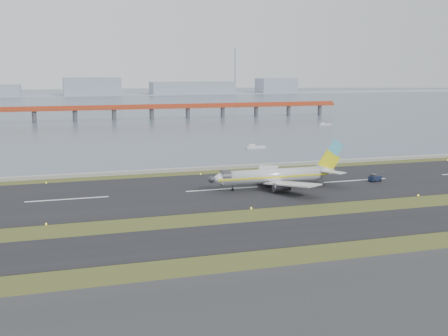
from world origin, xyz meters
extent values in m
plane|color=#344518|center=(0.00, 0.00, 0.00)|extent=(1000.00, 1000.00, 0.00)
cube|color=#2C2C2E|center=(0.00, -55.00, 0.05)|extent=(1000.00, 50.00, 0.10)
cube|color=black|center=(0.00, -12.00, 0.05)|extent=(1000.00, 18.00, 0.10)
cube|color=black|center=(0.00, 30.00, 0.05)|extent=(1000.00, 45.00, 0.10)
cube|color=#989893|center=(0.00, 60.00, 0.50)|extent=(1000.00, 2.50, 1.00)
cube|color=#495768|center=(0.00, 460.00, 0.00)|extent=(1400.00, 800.00, 1.30)
cube|color=#AB3B1D|center=(20.00, 250.00, 7.50)|extent=(260.00, 5.00, 1.60)
cube|color=#AB3B1D|center=(20.00, 250.00, 9.00)|extent=(260.00, 0.40, 1.40)
cylinder|color=#4C4C51|center=(20.00, 250.00, 3.00)|extent=(2.80, 2.80, 7.00)
cylinder|color=#4C4C51|center=(116.00, 250.00, 3.00)|extent=(2.80, 2.80, 7.00)
cube|color=#919AAB|center=(0.00, 620.00, 0.00)|extent=(1400.00, 80.00, 1.00)
cube|color=#919AAB|center=(10.00, 620.00, 11.00)|extent=(70.00, 35.00, 22.00)
cube|color=#919AAB|center=(140.00, 620.00, 8.00)|extent=(110.00, 35.00, 16.00)
cube|color=#919AAB|center=(260.00, 620.00, 10.00)|extent=(50.00, 35.00, 20.00)
cylinder|color=#919AAB|center=(200.00, 620.00, 30.00)|extent=(1.80, 1.80, 60.00)
cylinder|color=silver|center=(12.95, 27.11, 3.50)|extent=(28.00, 3.80, 3.80)
cone|color=silver|center=(-2.65, 27.11, 3.50)|extent=(3.20, 3.80, 3.80)
cone|color=silver|center=(29.15, 27.11, 3.80)|extent=(5.00, 3.80, 3.80)
cube|color=yellow|center=(12.95, 25.19, 3.50)|extent=(31.00, 0.06, 0.45)
cube|color=yellow|center=(12.95, 29.03, 3.50)|extent=(31.00, 0.06, 0.45)
cube|color=silver|center=(15.15, 18.61, 2.80)|extent=(11.31, 15.89, 1.66)
cube|color=silver|center=(15.15, 35.61, 2.80)|extent=(11.31, 15.89, 1.66)
cylinder|color=#38373C|center=(13.45, 21.11, 1.60)|extent=(4.20, 2.10, 2.10)
cylinder|color=#38373C|center=(13.45, 33.11, 1.60)|extent=(4.20, 2.10, 2.10)
cube|color=yellow|center=(29.95, 27.11, 6.70)|extent=(6.80, 0.35, 6.85)
cube|color=#4DBEDC|center=(31.85, 27.11, 10.40)|extent=(4.85, 0.37, 4.90)
cube|color=silver|center=(29.45, 23.31, 4.30)|extent=(5.64, 6.80, 0.22)
cube|color=silver|center=(29.45, 30.91, 4.30)|extent=(5.64, 6.80, 0.22)
cylinder|color=black|center=(1.95, 27.11, 0.45)|extent=(0.80, 0.28, 0.80)
cylinder|color=black|center=(14.45, 24.31, 0.55)|extent=(1.00, 0.38, 1.00)
cylinder|color=black|center=(14.45, 29.91, 0.55)|extent=(1.00, 0.38, 1.00)
cube|color=#131B35|center=(44.81, 27.18, 0.99)|extent=(3.96, 2.98, 1.32)
cube|color=#38373C|center=(44.39, 27.04, 1.87)|extent=(1.98, 2.05, 0.77)
cylinder|color=black|center=(43.94, 25.97, 0.38)|extent=(0.83, 0.56, 0.77)
cylinder|color=black|center=(43.38, 27.63, 0.38)|extent=(0.83, 0.56, 0.77)
cylinder|color=black|center=(46.23, 26.73, 0.38)|extent=(0.83, 0.56, 0.77)
cylinder|color=black|center=(45.67, 28.40, 0.38)|extent=(0.83, 0.56, 0.77)
cube|color=silver|center=(36.16, 101.48, 0.46)|extent=(8.08, 2.77, 1.03)
cube|color=silver|center=(34.44, 101.42, 1.37)|extent=(2.34, 1.90, 1.03)
cube|color=silver|center=(108.27, 180.00, 0.41)|extent=(7.39, 3.31, 0.92)
cube|color=silver|center=(106.76, 180.23, 1.22)|extent=(2.26, 1.92, 0.92)
camera|label=1|loc=(-43.18, -110.14, 31.56)|focal=45.00mm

